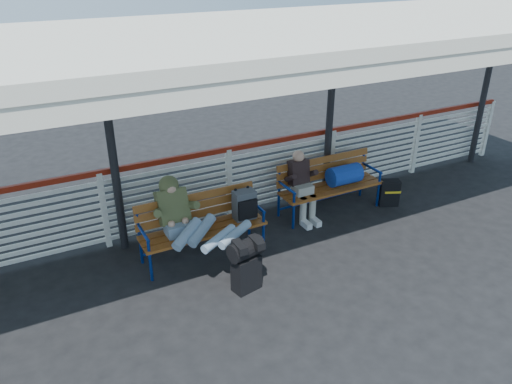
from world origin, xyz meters
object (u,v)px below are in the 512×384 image
luggage_stack (246,263)px  traveler_man (200,227)px  bench_right (336,178)px  bench_left (213,216)px  suitcase_side (389,193)px  companion_person (302,185)px

luggage_stack → traveler_man: size_ratio=0.45×
bench_right → bench_left: bearing=-172.9°
suitcase_side → companion_person: bearing=-166.9°
bench_left → companion_person: companion_person is taller
bench_right → companion_person: 0.67m
companion_person → traveler_man: bearing=-162.6°
bench_right → companion_person: size_ratio=1.57×
suitcase_side → bench_left: bearing=-156.6°
companion_person → suitcase_side: 1.67m
luggage_stack → suitcase_side: size_ratio=1.60×
companion_person → bench_left: bearing=-170.4°
luggage_stack → bench_right: bearing=17.1°
traveler_man → luggage_stack: bearing=-63.3°
luggage_stack → traveler_man: (-0.35, 0.69, 0.27)m
traveler_man → suitcase_side: (3.61, 0.33, -0.44)m
bench_right → luggage_stack: bearing=-150.3°
luggage_stack → traveler_man: traveler_man is taller
bench_left → luggage_stack: bearing=-89.3°
traveler_man → companion_person: (2.01, 0.63, -0.08)m
companion_person → luggage_stack: bearing=-141.6°
companion_person → suitcase_side: bearing=-10.5°
luggage_stack → bench_left: bench_left is taller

